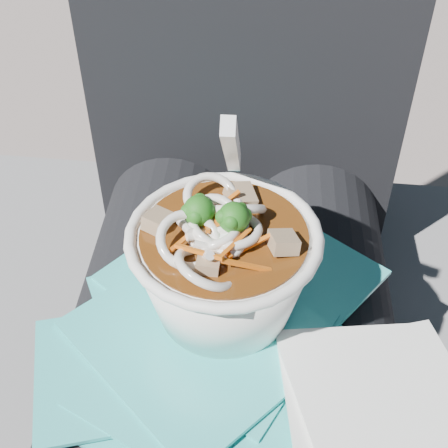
# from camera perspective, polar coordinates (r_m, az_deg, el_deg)

# --- Properties ---
(stone_ledge) EXTENTS (1.02, 0.54, 0.44)m
(stone_ledge) POSITION_cam_1_polar(r_m,az_deg,el_deg) (0.92, 1.06, -15.90)
(stone_ledge) COLOR slate
(stone_ledge) RESTS_ON ground
(lap) EXTENTS (0.32, 0.48, 0.15)m
(lap) POSITION_cam_1_polar(r_m,az_deg,el_deg) (0.60, 0.55, -13.46)
(lap) COLOR black
(lap) RESTS_ON stone_ledge
(person_body) EXTENTS (0.34, 0.94, 0.98)m
(person_body) POSITION_cam_1_polar(r_m,az_deg,el_deg) (0.63, 1.12, -5.05)
(person_body) COLOR black
(person_body) RESTS_ON ground
(plastic_bag) EXTENTS (0.33, 0.38, 0.02)m
(plastic_bag) POSITION_cam_1_polar(r_m,az_deg,el_deg) (0.52, -0.72, -10.28)
(plastic_bag) COLOR #2CBBB9
(plastic_bag) RESTS_ON lap
(napkins) EXTENTS (0.16, 0.16, 0.01)m
(napkins) POSITION_cam_1_polar(r_m,az_deg,el_deg) (0.49, 13.60, -15.10)
(napkins) COLOR white
(napkins) RESTS_ON plastic_bag
(udon_bowl) EXTENTS (0.17, 0.17, 0.19)m
(udon_bowl) POSITION_cam_1_polar(r_m,az_deg,el_deg) (0.49, -0.07, -3.39)
(udon_bowl) COLOR white
(udon_bowl) RESTS_ON plastic_bag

